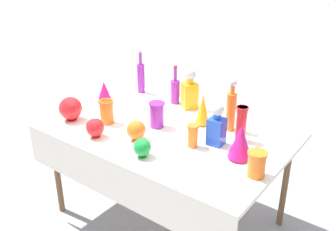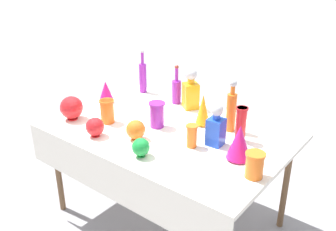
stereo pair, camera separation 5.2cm
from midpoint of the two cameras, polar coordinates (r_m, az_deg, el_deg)
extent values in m
plane|color=gray|center=(3.00, 0.52, -15.14)|extent=(40.00, 40.00, 0.00)
cube|color=white|center=(2.60, 0.58, -2.32)|extent=(1.64, 1.08, 0.03)
cube|color=white|center=(2.31, -7.84, -9.87)|extent=(1.64, 0.01, 0.28)
cylinder|color=brown|center=(2.98, -15.95, -7.92)|extent=(0.04, 0.04, 0.73)
cylinder|color=brown|center=(3.48, -4.40, -2.09)|extent=(0.04, 0.04, 0.73)
cylinder|color=brown|center=(2.84, 18.01, -9.99)|extent=(0.04, 0.04, 0.73)
cylinder|color=purple|center=(2.98, 1.80, 3.58)|extent=(0.07, 0.07, 0.19)
cylinder|color=purple|center=(2.94, 1.84, 6.25)|extent=(0.03, 0.03, 0.11)
sphere|color=maroon|center=(2.92, 1.86, 7.40)|extent=(0.03, 0.03, 0.03)
cylinder|color=purple|center=(3.22, -3.38, 5.68)|extent=(0.06, 0.06, 0.25)
cylinder|color=purple|center=(3.16, -3.45, 8.69)|extent=(0.02, 0.02, 0.10)
sphere|color=#B2B2B7|center=(3.15, -3.48, 9.74)|extent=(0.03, 0.03, 0.03)
cylinder|color=orange|center=(2.55, 10.17, 0.43)|extent=(0.07, 0.07, 0.26)
cylinder|color=orange|center=(2.49, 10.45, 3.87)|extent=(0.03, 0.03, 0.06)
sphere|color=#B2B2B7|center=(2.48, 10.53, 4.87)|extent=(0.05, 0.05, 0.05)
cube|color=orange|center=(2.89, 3.99, 2.99)|extent=(0.15, 0.15, 0.20)
cylinder|color=orange|center=(2.85, 4.06, 5.32)|extent=(0.05, 0.05, 0.05)
sphere|color=#B2B2B7|center=(2.83, 4.09, 6.28)|extent=(0.09, 0.09, 0.09)
cube|color=blue|center=(2.37, 7.91, -2.50)|extent=(0.11, 0.11, 0.18)
cylinder|color=blue|center=(2.32, 8.06, -0.13)|extent=(0.05, 0.05, 0.04)
sphere|color=#B2B2B7|center=(2.31, 8.12, 0.83)|extent=(0.08, 0.08, 0.08)
cylinder|color=purple|center=(2.58, -1.11, 0.12)|extent=(0.10, 0.10, 0.18)
cylinder|color=purple|center=(2.55, -1.13, 1.84)|extent=(0.12, 0.12, 0.01)
cylinder|color=orange|center=(2.33, 4.29, -3.15)|extent=(0.07, 0.07, 0.15)
cylinder|color=orange|center=(2.30, 4.35, -1.64)|extent=(0.08, 0.08, 0.01)
cylinder|color=red|center=(2.43, 11.65, -1.35)|extent=(0.07, 0.07, 0.23)
cylinder|color=red|center=(2.38, 11.87, 1.06)|extent=(0.08, 0.08, 0.01)
cylinder|color=orange|center=(2.68, -8.69, 0.63)|extent=(0.10, 0.10, 0.17)
cylinder|color=orange|center=(2.65, -8.79, 2.19)|extent=(0.11, 0.11, 0.01)
cylinder|color=orange|center=(2.09, 13.76, -7.35)|extent=(0.10, 0.10, 0.15)
cylinder|color=orange|center=(2.06, 13.95, -5.74)|extent=(0.11, 0.11, 0.01)
cylinder|color=#C61972|center=(3.07, -8.85, 2.12)|extent=(0.06, 0.06, 0.01)
cone|color=#C61972|center=(3.04, -8.95, 3.66)|extent=(0.12, 0.12, 0.16)
cylinder|color=orange|center=(2.65, 5.82, -1.32)|extent=(0.06, 0.06, 0.01)
cone|color=orange|center=(2.61, 5.92, 0.93)|extent=(0.10, 0.10, 0.21)
cylinder|color=#C61972|center=(2.27, 11.27, -6.39)|extent=(0.07, 0.07, 0.01)
cone|color=#C61972|center=(2.22, 11.50, -3.94)|extent=(0.15, 0.15, 0.21)
cylinder|color=orange|center=(2.45, -4.29, -3.57)|extent=(0.06, 0.06, 0.01)
sphere|color=orange|center=(2.42, -4.34, -2.16)|extent=(0.13, 0.13, 0.13)
cylinder|color=red|center=(2.81, -13.80, -0.45)|extent=(0.07, 0.07, 0.01)
sphere|color=red|center=(2.78, -13.97, 1.18)|extent=(0.17, 0.17, 0.17)
cylinder|color=#198C38|center=(2.26, -3.46, -6.14)|extent=(0.05, 0.05, 0.01)
sphere|color=#198C38|center=(2.23, -3.49, -4.82)|extent=(0.11, 0.11, 0.11)
cylinder|color=red|center=(2.53, -10.37, -3.03)|extent=(0.06, 0.06, 0.01)
sphere|color=red|center=(2.50, -10.48, -1.70)|extent=(0.12, 0.12, 0.12)
cube|color=white|center=(2.55, -14.17, -2.82)|extent=(0.06, 0.02, 0.04)
cube|color=tan|center=(3.74, 8.66, -4.36)|extent=(0.48, 0.43, 0.26)
cube|color=tan|center=(3.76, 9.71, -1.37)|extent=(0.40, 0.11, 0.09)
cube|color=tan|center=(3.71, 11.35, -4.86)|extent=(0.52, 0.45, 0.26)
cube|color=tan|center=(3.73, 12.44, -1.83)|extent=(0.44, 0.11, 0.09)
camera|label=1|loc=(0.03, -89.41, 0.26)|focal=40.00mm
camera|label=2|loc=(0.03, 90.59, -0.26)|focal=40.00mm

